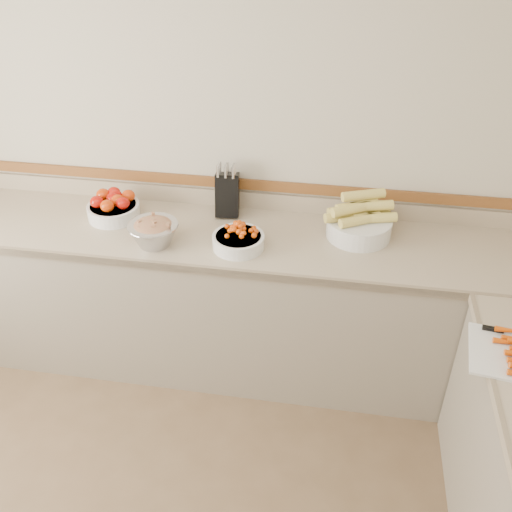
% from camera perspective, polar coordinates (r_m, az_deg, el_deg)
% --- Properties ---
extents(back_wall, '(4.00, 0.00, 4.00)m').
position_cam_1_polar(back_wall, '(3.19, -4.37, 11.54)').
color(back_wall, '#C0B69E').
rests_on(back_wall, ground_plane).
extents(counter_back, '(4.00, 0.65, 1.08)m').
position_cam_1_polar(counter_back, '(3.35, -5.01, -4.15)').
color(counter_back, tan).
rests_on(counter_back, ground_plane).
extents(knife_block, '(0.15, 0.17, 0.31)m').
position_cam_1_polar(knife_block, '(3.20, -2.89, 6.25)').
color(knife_block, black).
rests_on(knife_block, counter_back).
extents(tomato_bowl, '(0.29, 0.29, 0.14)m').
position_cam_1_polar(tomato_bowl, '(3.29, -14.06, 4.82)').
color(tomato_bowl, silver).
rests_on(tomato_bowl, counter_back).
extents(cherry_tomato_bowl, '(0.27, 0.27, 0.15)m').
position_cam_1_polar(cherry_tomato_bowl, '(2.93, -1.76, 1.71)').
color(cherry_tomato_bowl, silver).
rests_on(cherry_tomato_bowl, counter_back).
extents(corn_bowl, '(0.38, 0.34, 0.25)m').
position_cam_1_polar(corn_bowl, '(3.05, 10.28, 3.39)').
color(corn_bowl, silver).
rests_on(corn_bowl, counter_back).
extents(rhubarb_bowl, '(0.26, 0.26, 0.15)m').
position_cam_1_polar(rhubarb_bowl, '(2.98, -10.21, 2.41)').
color(rhubarb_bowl, '#B2B2BA').
rests_on(rhubarb_bowl, counter_back).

